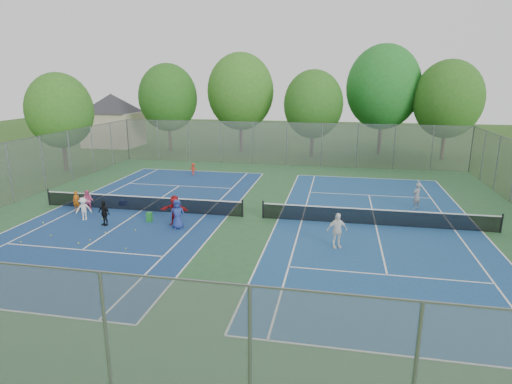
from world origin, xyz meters
TOP-DOWN VIEW (x-y plane):
  - ground at (0.00, 0.00)m, footprint 120.00×120.00m
  - court_pad at (0.00, 0.00)m, footprint 32.00×32.00m
  - court_left at (-7.00, 0.00)m, footprint 10.97×23.77m
  - court_right at (7.00, 0.00)m, footprint 10.97×23.77m
  - net_left at (-7.00, 0.00)m, footprint 12.87×0.10m
  - net_right at (7.00, 0.00)m, footprint 12.87×0.10m
  - fence_north at (0.00, 16.00)m, footprint 32.00×0.10m
  - fence_south at (0.00, -16.00)m, footprint 32.00×0.10m
  - fence_west at (-16.00, 0.00)m, footprint 0.10×32.00m
  - house at (-22.00, 24.00)m, footprint 11.03×11.03m
  - tree_nw at (-14.00, 22.00)m, footprint 6.40×6.40m
  - tree_nl at (-6.00, 23.00)m, footprint 7.20×7.20m
  - tree_nc at (2.00, 21.00)m, footprint 6.00×6.00m
  - tree_nr at (9.00, 24.00)m, footprint 7.60×7.60m
  - tree_ne at (15.00, 22.00)m, footprint 6.60×6.60m
  - tree_side_w at (-19.00, 10.00)m, footprint 5.60×5.60m
  - ball_crate at (-8.71, 0.88)m, footprint 0.41×0.41m
  - ball_hopper at (-5.63, -1.87)m, footprint 0.29×0.29m
  - student_a at (-10.92, -0.74)m, footprint 0.47×0.32m
  - student_b at (-10.22, -0.60)m, footprint 0.74×0.63m
  - student_c at (-9.44, -2.30)m, footprint 1.00×0.81m
  - student_d at (-7.81, -2.90)m, footprint 0.90×0.60m
  - student_e at (-3.62, -2.63)m, footprint 0.94×0.78m
  - student_f at (-4.00, -2.04)m, footprint 1.59×0.59m
  - child_far_baseline at (-7.20, 10.25)m, footprint 0.72×0.48m
  - instructor at (9.68, 3.70)m, footprint 0.72×0.70m
  - teen_court_b at (4.87, -3.72)m, footprint 1.10×0.76m
  - tennis_ball_0 at (-9.64, -5.05)m, footprint 0.07×0.07m
  - tennis_ball_1 at (-8.48, -2.02)m, footprint 0.07×0.07m
  - tennis_ball_2 at (-7.00, -1.21)m, footprint 0.07×0.07m
  - tennis_ball_3 at (-5.73, -3.43)m, footprint 0.07×0.07m
  - tennis_ball_4 at (-6.93, -1.34)m, footprint 0.07×0.07m
  - tennis_ball_5 at (-7.60, -5.74)m, footprint 0.07×0.07m
  - tennis_ball_6 at (-7.31, -5.22)m, footprint 0.07×0.07m
  - tennis_ball_7 at (-4.99, -5.92)m, footprint 0.07×0.07m
  - tennis_ball_8 at (-10.53, -6.13)m, footprint 0.07×0.07m
  - tennis_ball_9 at (-7.10, -4.09)m, footprint 0.07×0.07m
  - tennis_ball_10 at (-11.40, -3.30)m, footprint 0.07×0.07m
  - tennis_ball_11 at (-7.01, -5.81)m, footprint 0.07×0.07m

SIDE VIEW (x-z plane):
  - ground at x=0.00m, z-range 0.00..0.00m
  - court_pad at x=0.00m, z-range 0.00..0.01m
  - court_left at x=-7.00m, z-range 0.01..0.02m
  - court_right at x=7.00m, z-range 0.01..0.02m
  - tennis_ball_0 at x=-9.64m, z-range 0.00..0.07m
  - tennis_ball_1 at x=-8.48m, z-range 0.00..0.07m
  - tennis_ball_2 at x=-7.00m, z-range 0.00..0.07m
  - tennis_ball_3 at x=-5.73m, z-range 0.00..0.07m
  - tennis_ball_4 at x=-6.93m, z-range 0.00..0.07m
  - tennis_ball_5 at x=-7.60m, z-range 0.00..0.07m
  - tennis_ball_6 at x=-7.31m, z-range 0.00..0.07m
  - tennis_ball_7 at x=-4.99m, z-range 0.00..0.07m
  - tennis_ball_8 at x=-10.53m, z-range 0.00..0.07m
  - tennis_ball_9 at x=-7.10m, z-range 0.00..0.07m
  - tennis_ball_10 at x=-11.40m, z-range 0.00..0.07m
  - tennis_ball_11 at x=-7.01m, z-range 0.00..0.07m
  - ball_crate at x=-8.71m, z-range 0.00..0.33m
  - ball_hopper at x=-5.63m, z-range 0.00..0.55m
  - net_left at x=-7.00m, z-range 0.00..0.91m
  - net_right at x=7.00m, z-range 0.00..0.91m
  - child_far_baseline at x=-7.20m, z-range 0.00..1.04m
  - student_a at x=-10.92m, z-range 0.00..1.24m
  - student_b at x=-10.22m, z-range 0.00..1.31m
  - student_c at x=-9.44m, z-range 0.00..1.35m
  - student_d at x=-7.81m, z-range 0.00..1.42m
  - student_e at x=-3.62m, z-range 0.00..1.64m
  - instructor at x=9.68m, z-range 0.00..1.66m
  - student_f at x=-4.00m, z-range 0.00..1.69m
  - teen_court_b at x=4.87m, z-range 0.00..1.74m
  - fence_north at x=0.00m, z-range 0.00..4.00m
  - fence_south at x=0.00m, z-range 0.00..4.00m
  - fence_west at x=-16.00m, z-range 0.00..4.00m
  - house at x=-22.00m, z-range 0.56..7.86m
  - tree_side_w at x=-19.00m, z-range 1.01..9.48m
  - tree_nc at x=2.00m, z-range 0.97..9.82m
  - tree_nw at x=-14.00m, z-range 1.10..10.68m
  - tree_ne at x=15.00m, z-range 1.08..10.85m
  - tree_nl at x=-6.00m, z-range 1.20..11.89m
  - tree_nr at x=9.00m, z-range 1.33..12.75m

